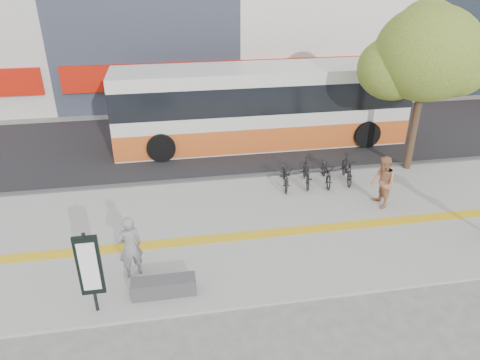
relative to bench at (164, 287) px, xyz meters
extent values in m
plane|color=#5E5E59|center=(2.60, 1.20, -0.30)|extent=(120.00, 120.00, 0.00)
cube|color=gray|center=(2.60, 2.70, -0.27)|extent=(40.00, 7.00, 0.08)
cube|color=gold|center=(2.60, 2.20, -0.22)|extent=(40.00, 0.45, 0.01)
cube|color=black|center=(2.60, 10.20, -0.28)|extent=(40.00, 8.00, 0.06)
cube|color=#39393B|center=(2.60, 6.20, -0.23)|extent=(40.00, 0.25, 0.14)
cube|color=#BA1608|center=(4.60, 15.25, 1.70)|extent=(19.00, 0.50, 1.40)
cube|color=#39393B|center=(0.00, 0.00, 0.00)|extent=(1.60, 0.45, 0.45)
cylinder|color=black|center=(-1.60, -0.30, 0.88)|extent=(0.08, 0.08, 2.20)
cube|color=black|center=(-1.60, -0.30, 1.09)|extent=(0.55, 0.08, 1.60)
cube|color=white|center=(-1.60, -0.35, 1.09)|extent=(0.40, 0.02, 1.30)
cylinder|color=#342217|center=(9.80, 5.90, 1.38)|extent=(0.28, 0.28, 3.20)
ellipsoid|color=#426220|center=(9.80, 5.90, 4.29)|extent=(3.80, 3.80, 3.42)
ellipsoid|color=#426220|center=(8.80, 6.40, 3.69)|extent=(2.60, 2.60, 2.34)
ellipsoid|color=#426220|center=(10.70, 5.50, 3.90)|extent=(2.40, 2.40, 2.16)
ellipsoid|color=#426220|center=(10.10, 6.70, 5.10)|extent=(2.20, 2.20, 1.98)
cube|color=beige|center=(4.59, 9.70, 1.48)|extent=(12.92, 2.69, 3.44)
cube|color=#BF511E|center=(4.59, 9.70, 0.35)|extent=(12.94, 2.71, 1.08)
cube|color=black|center=(4.59, 9.70, 2.07)|extent=(12.94, 2.71, 1.18)
cylinder|color=black|center=(0.07, 8.35, 0.35)|extent=(1.18, 0.38, 1.18)
cylinder|color=black|center=(0.07, 11.05, 0.35)|extent=(1.18, 0.38, 1.18)
cylinder|color=black|center=(9.11, 8.35, 0.35)|extent=(1.18, 0.38, 1.18)
cylinder|color=black|center=(9.11, 11.05, 0.35)|extent=(1.18, 0.38, 1.18)
imported|color=black|center=(4.54, 5.20, 0.23)|extent=(0.92, 1.81, 0.91)
imported|color=black|center=(5.33, 5.20, 0.28)|extent=(0.78, 1.74, 1.01)
imported|color=black|center=(6.13, 5.20, 0.23)|extent=(0.92, 1.81, 0.91)
imported|color=black|center=(6.92, 5.20, 0.28)|extent=(0.78, 1.74, 1.01)
imported|color=black|center=(-0.80, 0.92, 0.66)|extent=(0.76, 0.64, 1.77)
imported|color=#AB6F4C|center=(7.33, 3.22, 0.68)|extent=(0.70, 0.89, 1.80)
camera|label=1|loc=(0.41, -8.80, 7.34)|focal=32.90mm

